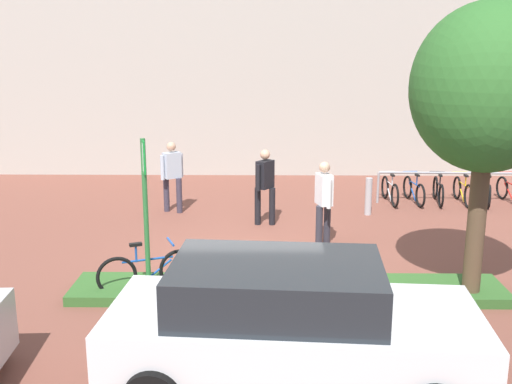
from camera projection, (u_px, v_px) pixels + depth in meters
The scene contains 12 objects.
ground_plane at pixel (252, 259), 11.55m from camera, with size 60.00×60.00×0.00m, color brown.
building_facade at pixel (257, 10), 18.41m from camera, with size 28.00×1.20×10.00m, color #B2ADA3.
planter_strip at pixel (288, 290), 9.89m from camera, with size 7.00×1.10×0.16m, color #336028.
tree_sidewalk at pixel (488, 90), 8.92m from camera, with size 2.29×2.29×4.60m.
parking_sign_post at pixel (145, 195), 9.55m from camera, with size 0.13×0.35×2.56m.
bike_at_sign at pixel (148, 271), 9.96m from camera, with size 1.58×0.68×0.86m.
bike_rack_cluster at pixel (450, 190), 15.54m from camera, with size 3.76×1.62×0.83m.
bollard_steel at pixel (368, 196), 14.47m from camera, with size 0.16×0.16×0.90m, color #ADADB2.
person_casual_tan at pixel (324, 198), 12.13m from camera, with size 0.35×0.59×1.72m.
person_shirt_blue at pixel (172, 172), 14.58m from camera, with size 0.50×0.44×1.72m.
person_suited_navy at pixel (265, 182), 13.54m from camera, with size 0.46×0.51×1.72m.
car_white_hatch at pixel (289, 327), 7.09m from camera, with size 4.42×2.27×1.54m.
Camera 1 is at (0.22, -10.93, 3.95)m, focal length 42.67 mm.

